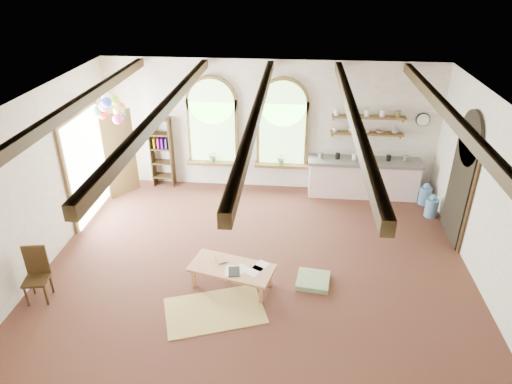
# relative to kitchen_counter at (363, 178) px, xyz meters

# --- Properties ---
(floor) EXTENTS (8.00, 8.00, 0.00)m
(floor) POSITION_rel_kitchen_counter_xyz_m (-2.30, -3.20, -0.48)
(floor) COLOR #4F2820
(floor) RESTS_ON ground
(ceiling_beams) EXTENTS (6.20, 6.80, 0.18)m
(ceiling_beams) POSITION_rel_kitchen_counter_xyz_m (-2.30, -3.20, 2.62)
(ceiling_beams) COLOR #31230F
(ceiling_beams) RESTS_ON ceiling
(window_left) EXTENTS (1.30, 0.28, 2.20)m
(window_left) POSITION_rel_kitchen_counter_xyz_m (-3.70, 0.23, 1.16)
(window_left) COLOR brown
(window_left) RESTS_ON floor
(window_right) EXTENTS (1.30, 0.28, 2.20)m
(window_right) POSITION_rel_kitchen_counter_xyz_m (-2.00, 0.23, 1.16)
(window_right) COLOR brown
(window_right) RESTS_ON floor
(left_doorway) EXTENTS (0.10, 1.90, 2.50)m
(left_doorway) POSITION_rel_kitchen_counter_xyz_m (-6.25, -1.40, 0.67)
(left_doorway) COLOR brown
(left_doorway) RESTS_ON floor
(right_doorway) EXTENTS (0.10, 1.30, 2.40)m
(right_doorway) POSITION_rel_kitchen_counter_xyz_m (1.65, -1.70, 0.62)
(right_doorway) COLOR black
(right_doorway) RESTS_ON floor
(kitchen_counter) EXTENTS (2.68, 0.62, 0.94)m
(kitchen_counter) POSITION_rel_kitchen_counter_xyz_m (0.00, 0.00, 0.00)
(kitchen_counter) COLOR beige
(kitchen_counter) RESTS_ON floor
(wall_shelf_lower) EXTENTS (1.70, 0.24, 0.04)m
(wall_shelf_lower) POSITION_rel_kitchen_counter_xyz_m (0.00, 0.18, 1.07)
(wall_shelf_lower) COLOR brown
(wall_shelf_lower) RESTS_ON wall_back
(wall_shelf_upper) EXTENTS (1.70, 0.24, 0.04)m
(wall_shelf_upper) POSITION_rel_kitchen_counter_xyz_m (0.00, 0.18, 1.47)
(wall_shelf_upper) COLOR brown
(wall_shelf_upper) RESTS_ON wall_back
(wall_clock) EXTENTS (0.32, 0.04, 0.32)m
(wall_clock) POSITION_rel_kitchen_counter_xyz_m (1.25, 0.25, 1.42)
(wall_clock) COLOR black
(wall_clock) RESTS_ON wall_back
(bookshelf) EXTENTS (0.53, 0.32, 1.80)m
(bookshelf) POSITION_rel_kitchen_counter_xyz_m (-5.00, 0.12, 0.42)
(bookshelf) COLOR #31230F
(bookshelf) RESTS_ON floor
(coffee_table) EXTENTS (1.60, 1.02, 0.42)m
(coffee_table) POSITION_rel_kitchen_counter_xyz_m (-2.70, -3.76, -0.10)
(coffee_table) COLOR tan
(coffee_table) RESTS_ON floor
(side_chair) EXTENTS (0.46, 0.46, 0.99)m
(side_chair) POSITION_rel_kitchen_counter_xyz_m (-5.95, -4.39, -0.19)
(side_chair) COLOR #31230F
(side_chair) RESTS_ON floor
(floor_mat) EXTENTS (1.86, 1.48, 0.02)m
(floor_mat) POSITION_rel_kitchen_counter_xyz_m (-2.90, -4.44, -0.47)
(floor_mat) COLOR tan
(floor_mat) RESTS_ON floor
(floor_cushion) EXTENTS (0.64, 0.64, 0.10)m
(floor_cushion) POSITION_rel_kitchen_counter_xyz_m (-1.25, -3.54, -0.43)
(floor_cushion) COLOR gray
(floor_cushion) RESTS_ON floor
(water_jug_a) EXTENTS (0.28, 0.28, 0.54)m
(water_jug_a) POSITION_rel_kitchen_counter_xyz_m (1.45, -0.31, -0.24)
(water_jug_a) COLOR #5080AD
(water_jug_a) RESTS_ON floor
(water_jug_b) EXTENTS (0.28, 0.28, 0.55)m
(water_jug_b) POSITION_rel_kitchen_counter_xyz_m (1.46, -0.90, -0.24)
(water_jug_b) COLOR #5080AD
(water_jug_b) RESTS_ON floor
(balloon_cluster) EXTENTS (0.74, 0.79, 1.14)m
(balloon_cluster) POSITION_rel_kitchen_counter_xyz_m (-5.71, -0.90, 1.85)
(balloon_cluster) COLOR silver
(balloon_cluster) RESTS_ON floor
(table_book) EXTENTS (0.28, 0.30, 0.02)m
(table_book) POSITION_rel_kitchen_counter_xyz_m (-2.99, -3.62, -0.04)
(table_book) COLOR olive
(table_book) RESTS_ON coffee_table
(tablet) EXTENTS (0.24, 0.31, 0.01)m
(tablet) POSITION_rel_kitchen_counter_xyz_m (-2.64, -3.90, -0.05)
(tablet) COLOR black
(tablet) RESTS_ON coffee_table
(potted_plant_left) EXTENTS (0.27, 0.23, 0.30)m
(potted_plant_left) POSITION_rel_kitchen_counter_xyz_m (-3.70, 0.12, 0.37)
(potted_plant_left) COLOR #598C4C
(potted_plant_left) RESTS_ON window_left
(potted_plant_right) EXTENTS (0.27, 0.23, 0.30)m
(potted_plant_right) POSITION_rel_kitchen_counter_xyz_m (-2.00, 0.12, 0.37)
(potted_plant_right) COLOR #598C4C
(potted_plant_right) RESTS_ON window_right
(shelf_cup_a) EXTENTS (0.12, 0.10, 0.10)m
(shelf_cup_a) POSITION_rel_kitchen_counter_xyz_m (-0.75, 0.18, 1.14)
(shelf_cup_a) COLOR white
(shelf_cup_a) RESTS_ON wall_shelf_lower
(shelf_cup_b) EXTENTS (0.10, 0.10, 0.09)m
(shelf_cup_b) POSITION_rel_kitchen_counter_xyz_m (-0.40, 0.18, 1.14)
(shelf_cup_b) COLOR beige
(shelf_cup_b) RESTS_ON wall_shelf_lower
(shelf_bowl_a) EXTENTS (0.22, 0.22, 0.05)m
(shelf_bowl_a) POSITION_rel_kitchen_counter_xyz_m (-0.05, 0.18, 1.12)
(shelf_bowl_a) COLOR beige
(shelf_bowl_a) RESTS_ON wall_shelf_lower
(shelf_bowl_b) EXTENTS (0.20, 0.20, 0.06)m
(shelf_bowl_b) POSITION_rel_kitchen_counter_xyz_m (0.30, 0.18, 1.12)
(shelf_bowl_b) COLOR #8C664C
(shelf_bowl_b) RESTS_ON wall_shelf_lower
(shelf_vase) EXTENTS (0.18, 0.18, 0.19)m
(shelf_vase) POSITION_rel_kitchen_counter_xyz_m (0.65, 0.18, 1.19)
(shelf_vase) COLOR slate
(shelf_vase) RESTS_ON wall_shelf_lower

